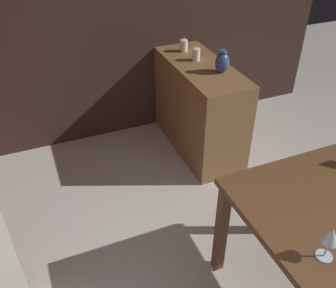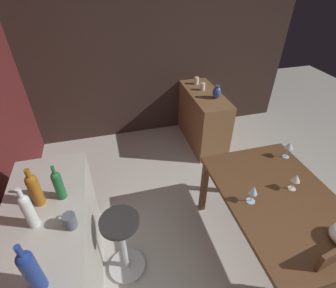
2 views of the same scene
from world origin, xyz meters
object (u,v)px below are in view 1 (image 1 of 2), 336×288
(sideboard_cabinet, at_px, (198,107))
(vase_ceramic_blue, at_px, (222,62))
(wine_glass_left, at_px, (331,237))
(pillar_candle_short, at_px, (184,46))
(pillar_candle_tall, at_px, (196,54))

(sideboard_cabinet, bearing_deg, vase_ceramic_blue, -156.83)
(wine_glass_left, height_order, pillar_candle_short, pillar_candle_short)
(pillar_candle_tall, xyz_separation_m, pillar_candle_short, (0.23, 0.01, -0.00))
(wine_glass_left, bearing_deg, pillar_candle_tall, -9.89)
(wine_glass_left, distance_m, pillar_candle_short, 2.25)
(vase_ceramic_blue, bearing_deg, wine_glass_left, 165.79)
(sideboard_cabinet, xyz_separation_m, wine_glass_left, (-1.90, 0.34, 0.45))
(pillar_candle_tall, bearing_deg, vase_ceramic_blue, -164.36)
(pillar_candle_tall, height_order, pillar_candle_short, same)
(sideboard_cabinet, relative_size, pillar_candle_tall, 8.51)
(sideboard_cabinet, distance_m, vase_ceramic_blue, 0.54)
(pillar_candle_short, bearing_deg, vase_ceramic_blue, -169.72)
(wine_glass_left, distance_m, pillar_candle_tall, 2.02)
(pillar_candle_tall, relative_size, pillar_candle_short, 1.00)
(pillar_candle_short, xyz_separation_m, vase_ceramic_blue, (-0.52, -0.09, 0.03))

